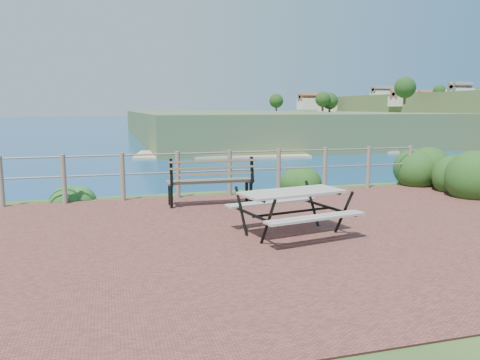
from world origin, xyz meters
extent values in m
cube|color=brown|center=(0.00, 0.00, 0.00)|extent=(10.00, 7.00, 0.12)
plane|color=#165D86|center=(0.00, 200.00, 0.00)|extent=(1200.00, 1200.00, 0.00)
cylinder|color=#6B5B4C|center=(-4.60, 3.35, 0.52)|extent=(0.10, 0.10, 1.00)
cylinder|color=#6B5B4C|center=(-3.45, 3.35, 0.52)|extent=(0.10, 0.10, 1.00)
cylinder|color=#6B5B4C|center=(-2.30, 3.35, 0.52)|extent=(0.10, 0.10, 1.00)
cylinder|color=#6B5B4C|center=(-1.15, 3.35, 0.52)|extent=(0.10, 0.10, 1.00)
cylinder|color=#6B5B4C|center=(0.00, 3.35, 0.52)|extent=(0.10, 0.10, 1.00)
cylinder|color=#6B5B4C|center=(1.15, 3.35, 0.52)|extent=(0.10, 0.10, 1.00)
cylinder|color=#6B5B4C|center=(2.30, 3.35, 0.52)|extent=(0.10, 0.10, 1.00)
cylinder|color=#6B5B4C|center=(3.45, 3.35, 0.52)|extent=(0.10, 0.10, 1.00)
cylinder|color=#6B5B4C|center=(4.60, 3.35, 0.52)|extent=(0.10, 0.10, 1.00)
cylinder|color=slate|center=(0.00, 3.35, 0.97)|extent=(9.40, 0.04, 0.04)
cylinder|color=slate|center=(0.00, 3.35, 0.57)|extent=(9.40, 0.04, 0.04)
cube|color=#37562B|center=(140.00, 210.00, -6.00)|extent=(260.00, 180.00, 12.00)
cube|color=#A29E91|center=(0.10, -0.06, 0.67)|extent=(1.68, 0.94, 0.04)
cube|color=#A29E91|center=(0.10, -0.06, 0.41)|extent=(1.60, 0.53, 0.04)
cube|color=#A29E91|center=(0.10, -0.06, 0.41)|extent=(1.60, 0.53, 0.04)
cylinder|color=black|center=(0.10, -0.06, 0.36)|extent=(1.35, 0.30, 0.04)
cube|color=brown|center=(-0.63, 2.46, 0.49)|extent=(1.73, 0.46, 0.04)
cube|color=brown|center=(-0.63, 2.46, 0.79)|extent=(1.72, 0.16, 0.39)
cube|color=black|center=(-0.63, 2.46, 0.26)|extent=(0.06, 0.07, 0.47)
cube|color=black|center=(-0.63, 2.46, 0.26)|extent=(0.06, 0.07, 0.47)
cube|color=black|center=(-0.63, 2.46, 0.26)|extent=(0.06, 0.07, 0.47)
cube|color=black|center=(-0.63, 2.46, 0.26)|extent=(0.06, 0.07, 0.47)
ellipsoid|color=#144216|center=(5.28, 2.07, 0.00)|extent=(1.24, 1.24, 1.76)
ellipsoid|color=#144216|center=(5.04, 3.55, 0.00)|extent=(1.24, 1.24, 1.77)
ellipsoid|color=#1E5222|center=(-3.27, 3.92, 0.00)|extent=(0.72, 0.72, 0.45)
ellipsoid|color=#144216|center=(2.02, 4.31, 0.00)|extent=(0.86, 0.86, 0.63)
camera|label=1|loc=(-2.56, -6.56, 1.94)|focal=35.00mm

